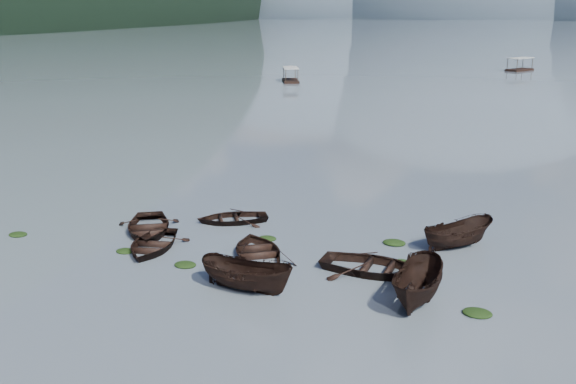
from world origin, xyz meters
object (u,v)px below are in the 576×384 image
(rowboat_0, at_px, (153,249))
(rowboat_3, at_px, (258,257))
(pontoon_left, at_px, (291,82))
(pontoon_centre, at_px, (519,71))

(rowboat_0, distance_m, rowboat_3, 5.79)
(rowboat_3, distance_m, pontoon_left, 80.19)
(pontoon_centre, bearing_deg, rowboat_3, -65.13)
(rowboat_0, height_order, pontoon_centre, pontoon_centre)
(pontoon_centre, bearing_deg, pontoon_left, -106.06)
(rowboat_0, xyz_separation_m, pontoon_left, (-19.20, 77.05, 0.00))
(rowboat_3, distance_m, pontoon_centre, 111.15)
(rowboat_0, xyz_separation_m, rowboat_3, (5.73, 0.84, 0.00))
(pontoon_left, distance_m, pontoon_centre, 50.38)
(rowboat_0, relative_size, pontoon_left, 0.75)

